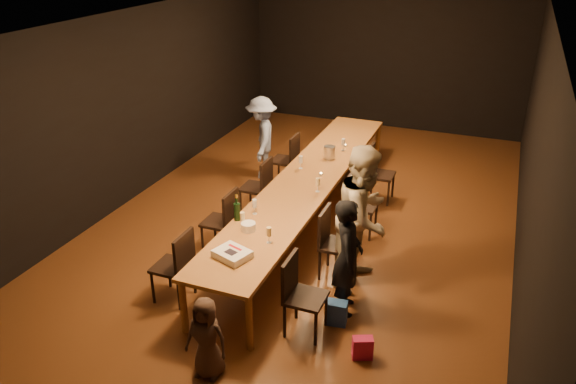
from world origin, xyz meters
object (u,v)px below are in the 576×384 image
at_px(chair_left_1, 219,221).
at_px(plate_stack, 248,227).
at_px(chair_left_2, 256,187).
at_px(child, 206,338).
at_px(woman_tan, 364,216).
at_px(chair_right_1, 338,244).
at_px(chair_right_3, 381,174).
at_px(chair_right_0, 306,297).
at_px(woman_birthday, 348,257).
at_px(man_blue, 262,138).
at_px(chair_left_3, 284,160).
at_px(chair_left_0, 172,266).
at_px(ice_bucket, 329,152).
at_px(chair_right_2, 362,205).
at_px(birthday_cake, 232,254).
at_px(table, 307,181).
at_px(champagne_bottle, 237,207).

relative_size(chair_left_1, plate_stack, 5.10).
xyz_separation_m(chair_left_2, child, (1.01, -3.38, -0.01)).
bearing_deg(woman_tan, plate_stack, 125.99).
xyz_separation_m(chair_right_1, chair_right_3, (0.00, 2.40, 0.00)).
bearing_deg(chair_right_0, plate_stack, -123.45).
relative_size(woman_birthday, man_blue, 0.98).
bearing_deg(chair_left_3, chair_left_2, -180.00).
height_order(chair_left_3, woman_birthday, woman_birthday).
bearing_deg(chair_left_0, ice_bucket, -15.59).
xyz_separation_m(chair_right_0, chair_left_2, (-1.70, 2.40, 0.00)).
bearing_deg(ice_bucket, chair_right_2, -47.76).
height_order(birthday_cake, plate_stack, plate_stack).
distance_m(table, chair_right_2, 0.88).
distance_m(champagne_bottle, ice_bucket, 2.46).
bearing_deg(birthday_cake, chair_left_0, -159.23).
height_order(chair_right_1, chair_left_0, same).
distance_m(table, woman_tan, 1.65).
xyz_separation_m(chair_left_1, chair_left_3, (0.00, 2.40, 0.00)).
relative_size(chair_right_2, ice_bucket, 4.56).
height_order(chair_left_1, chair_left_3, same).
relative_size(chair_right_2, plate_stack, 5.10).
height_order(chair_left_2, woman_tan, woman_tan).
relative_size(chair_right_2, birthday_cake, 2.02).
height_order(chair_left_0, man_blue, man_blue).
distance_m(woman_birthday, birthday_cake, 1.31).
distance_m(chair_right_0, child, 1.20).
bearing_deg(plate_stack, woman_birthday, -4.22).
height_order(chair_left_2, chair_left_3, same).
bearing_deg(man_blue, chair_right_2, 35.54).
bearing_deg(chair_left_3, ice_bucket, -110.00).
xyz_separation_m(chair_left_0, chair_left_2, (0.00, 2.40, 0.00)).
bearing_deg(child, chair_left_2, 103.63).
height_order(birthday_cake, champagne_bottle, champagne_bottle).
xyz_separation_m(chair_left_0, chair_left_3, (0.00, 3.60, 0.00)).
xyz_separation_m(chair_left_3, woman_tan, (2.00, -2.37, 0.45)).
distance_m(chair_right_2, child, 3.45).
bearing_deg(chair_left_1, chair_right_3, -35.31).
height_order(woman_birthday, man_blue, man_blue).
height_order(child, champagne_bottle, champagne_bottle).
bearing_deg(chair_right_3, chair_right_0, -0.00).
relative_size(woman_tan, child, 2.03).
height_order(table, plate_stack, plate_stack).
relative_size(chair_right_0, chair_left_2, 1.00).
distance_m(chair_right_2, chair_left_3, 2.08).
bearing_deg(chair_right_1, man_blue, -139.62).
bearing_deg(chair_right_1, table, -144.69).
relative_size(chair_right_3, champagne_bottle, 2.61).
bearing_deg(table, champagne_bottle, -104.02).
distance_m(chair_right_2, plate_stack, 2.03).
height_order(woman_birthday, woman_tan, woman_tan).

